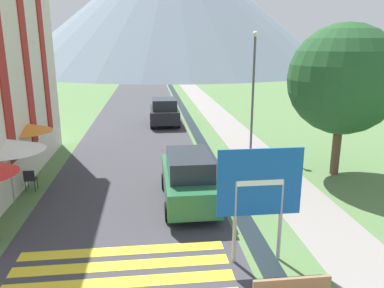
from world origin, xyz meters
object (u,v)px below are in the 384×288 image
Objects in this scene: cafe_chair_far_left at (30,178)px; cafe_umbrella_rear_orange at (22,127)px; road_sign at (259,190)px; tree_by_path at (343,79)px; cafe_umbrella_middle_white at (7,145)px; streetlamp at (253,83)px; parked_car_far at (164,112)px; cafe_chair_far_right at (13,177)px; parked_car_near at (189,178)px.

cafe_chair_far_left is 2.26m from cafe_umbrella_rear_orange.
cafe_chair_far_left is at bearing 142.15° from road_sign.
cafe_umbrella_rear_orange is at bearing 176.22° from tree_by_path.
road_sign is 8.82m from cafe_umbrella_middle_white.
cafe_chair_far_left is 0.14× the size of streetlamp.
streetlamp is (10.14, 5.60, 1.43)m from cafe_umbrella_middle_white.
parked_car_far is 12.84m from cafe_chair_far_left.
road_sign is 0.77× the size of parked_car_far.
parked_car_far is 11.90m from cafe_umbrella_rear_orange.
parked_car_far is 1.57× the size of cafe_umbrella_middle_white.
road_sign is 17.24m from parked_car_far.
cafe_umbrella_rear_orange is at bearing 106.22° from cafe_chair_far_right.
cafe_chair_far_right is 0.14× the size of streetlamp.
cafe_umbrella_rear_orange is (-7.70, 6.99, 0.24)m from road_sign.
parked_car_near is 0.72× the size of streetlamp.
parked_car_far is at bearing 64.74° from cafe_umbrella_middle_white.
cafe_chair_far_left is (-5.57, -11.56, -0.40)m from parked_car_far.
cafe_umbrella_middle_white is at bearing -46.02° from cafe_chair_far_right.
cafe_chair_far_left is at bearing -115.74° from parked_car_far.
cafe_chair_far_right is at bearing -178.76° from tree_by_path.
cafe_umbrella_rear_orange is (-6.36, 3.13, 1.28)m from parked_car_near.
tree_by_path is at bearing 6.62° from cafe_umbrella_middle_white.
cafe_chair_far_left is 0.36× the size of cafe_umbrella_rear_orange.
cafe_umbrella_middle_white is at bearing -84.86° from cafe_umbrella_rear_orange.
cafe_chair_far_right is at bearing 143.40° from road_sign.
parked_car_far is 12.92m from cafe_chair_far_right.
cafe_umbrella_middle_white reaches higher than cafe_chair_far_right.
parked_car_near is at bearing 8.60° from cafe_chair_far_right.
tree_by_path is (13.09, 0.28, 3.52)m from cafe_chair_far_right.
road_sign is 4.21m from parked_car_near.
cafe_umbrella_rear_orange is 10.93m from streetlamp.
parked_car_near is 6.10m from cafe_chair_far_left.
streetlamp reaches higher than cafe_umbrella_middle_white.
cafe_umbrella_middle_white reaches higher than cafe_chair_far_left.
cafe_umbrella_rear_orange is (-6.09, -10.14, 1.28)m from parked_car_far.
road_sign is 0.69× the size of parked_car_near.
streetlamp is (9.83, 4.69, 3.00)m from cafe_chair_far_left.
road_sign is 3.54× the size of cafe_chair_far_left.
cafe_chair_far_left is at bearing 163.60° from parked_car_near.
parked_car_far is (-0.27, 13.28, -0.00)m from parked_car_near.
streetlamp is (10.53, 4.41, 3.00)m from cafe_chair_far_right.
cafe_umbrella_middle_white is at bearing -94.20° from cafe_chair_far_left.
parked_car_near is 0.69× the size of tree_by_path.
parked_car_far is (-1.60, 17.14, -1.04)m from road_sign.
cafe_chair_far_right is at bearing -99.35° from cafe_umbrella_rear_orange.
cafe_chair_far_right is 2.03m from cafe_umbrella_rear_orange.
road_sign is at bearing -104.47° from streetlamp.
parked_car_near is (-1.34, 3.86, -1.04)m from road_sign.
road_sign reaches higher than cafe_chair_far_left.
parked_car_far is at bearing 95.35° from road_sign.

